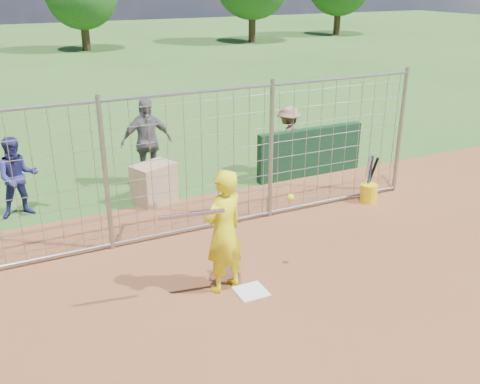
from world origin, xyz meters
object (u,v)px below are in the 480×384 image
bystander_b (147,142)px  batter (224,232)px  bystander_c (288,139)px  bucket_with_bats (369,190)px  bystander_a (18,177)px  equipment_bin (154,183)px

bystander_b → batter: bearing=-96.5°
bystander_c → bucket_with_bats: bearing=71.3°
batter → bystander_a: 4.69m
bystander_b → bystander_c: size_ratio=1.24×
bystander_b → equipment_bin: bearing=-103.6°
bystander_b → bystander_c: 3.21m
batter → bucket_with_bats: (3.94, 1.69, -0.68)m
bystander_c → equipment_bin: bearing=-25.1°
bystander_c → bystander_a: bearing=-32.7°
bystander_c → batter: bearing=17.3°
bystander_b → equipment_bin: 1.15m
bystander_a → bystander_b: bystander_b is taller
batter → bucket_with_bats: bearing=-176.7°
bystander_a → bystander_b: bearing=8.3°
bystander_c → bucket_with_bats: (0.56, -2.29, -0.53)m
bystander_a → bystander_c: bystander_a is taller
bystander_b → bucket_with_bats: bearing=-41.3°
bystander_c → bucket_with_bats: 2.42m
equipment_bin → bucket_with_bats: 4.32m
batter → equipment_bin: (0.05, 3.56, -0.52)m
batter → bystander_a: (-2.42, 4.02, -0.15)m
bystander_b → equipment_bin: bystander_b is taller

